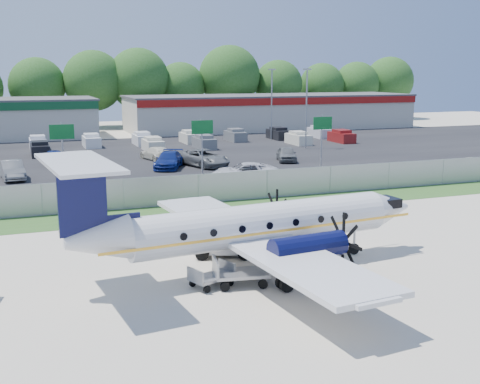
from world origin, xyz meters
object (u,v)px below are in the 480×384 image
object	(u,v)px
pushback_tug	(227,241)
aircraft	(255,225)
baggage_cart_near	(212,276)
baggage_cart_far	(241,272)

from	to	relation	value
pushback_tug	aircraft	bearing A→B (deg)	-80.79
baggage_cart_near	baggage_cart_far	distance (m)	1.24
aircraft	pushback_tug	world-z (taller)	aircraft
pushback_tug	baggage_cart_near	bearing A→B (deg)	-117.27
aircraft	baggage_cart_near	xyz separation A→B (m)	(-2.44, -1.30, -1.67)
aircraft	baggage_cart_near	distance (m)	3.23
aircraft	pushback_tug	bearing A→B (deg)	99.21
aircraft	baggage_cart_far	size ratio (longest dim) A/B	7.20
aircraft	baggage_cart_far	distance (m)	2.52
aircraft	baggage_cart_near	bearing A→B (deg)	-152.03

